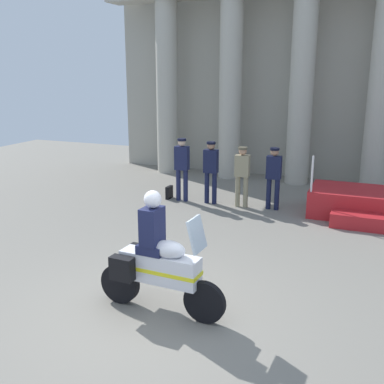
# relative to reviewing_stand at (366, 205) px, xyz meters

# --- Properties ---
(ground_plane) EXTENTS (28.00, 28.00, 0.00)m
(ground_plane) POSITION_rel_reviewing_stand_xyz_m (-2.79, -6.29, -0.33)
(ground_plane) COLOR gray
(colonnade_backdrop) EXTENTS (13.44, 1.60, 6.95)m
(colonnade_backdrop) POSITION_rel_reviewing_stand_xyz_m (-2.24, 3.62, 3.29)
(colonnade_backdrop) COLOR #A49F91
(colonnade_backdrop) RESTS_ON ground_plane
(reviewing_stand) EXTENTS (2.72, 2.02, 1.58)m
(reviewing_stand) POSITION_rel_reviewing_stand_xyz_m (0.00, 0.00, 0.00)
(reviewing_stand) COLOR #B21E23
(reviewing_stand) RESTS_ON ground_plane
(officer_in_row_0) EXTENTS (0.39, 0.24, 1.77)m
(officer_in_row_0) POSITION_rel_reviewing_stand_xyz_m (-4.85, -0.32, 0.72)
(officer_in_row_0) COLOR #191E42
(officer_in_row_0) RESTS_ON ground_plane
(officer_in_row_1) EXTENTS (0.39, 0.24, 1.72)m
(officer_in_row_1) POSITION_rel_reviewing_stand_xyz_m (-4.02, -0.27, 0.69)
(officer_in_row_1) COLOR #141938
(officer_in_row_1) RESTS_ON ground_plane
(officer_in_row_2) EXTENTS (0.39, 0.24, 1.63)m
(officer_in_row_2) POSITION_rel_reviewing_stand_xyz_m (-3.13, -0.28, 0.64)
(officer_in_row_2) COLOR gray
(officer_in_row_2) RESTS_ON ground_plane
(officer_in_row_3) EXTENTS (0.39, 0.24, 1.65)m
(officer_in_row_3) POSITION_rel_reviewing_stand_xyz_m (-2.31, -0.18, 0.64)
(officer_in_row_3) COLOR #141938
(officer_in_row_3) RESTS_ON ground_plane
(motorcycle_with_rider) EXTENTS (2.09, 0.72, 1.90)m
(motorcycle_with_rider) POSITION_rel_reviewing_stand_xyz_m (-2.78, -6.12, 0.47)
(motorcycle_with_rider) COLOR black
(motorcycle_with_rider) RESTS_ON ground_plane
(briefcase_on_ground) EXTENTS (0.10, 0.32, 0.36)m
(briefcase_on_ground) POSITION_rel_reviewing_stand_xyz_m (-5.29, -0.24, -0.15)
(briefcase_on_ground) COLOR black
(briefcase_on_ground) RESTS_ON ground_plane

